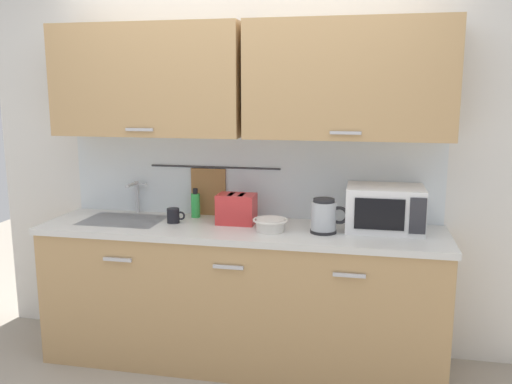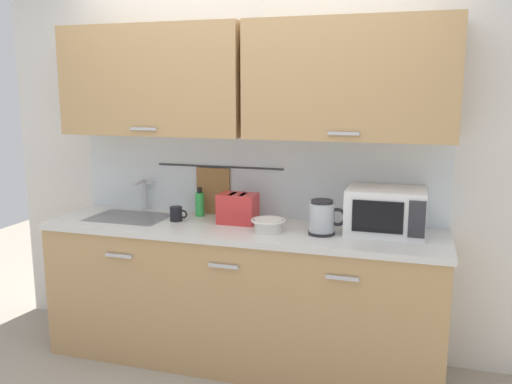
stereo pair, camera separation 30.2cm
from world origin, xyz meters
name	(u,v)px [view 1 (the left image)]	position (x,y,z in m)	size (l,w,h in m)	color
ground	(230,384)	(0.00, 0.00, 0.00)	(8.00, 8.00, 0.00)	#9E9384
counter_unit	(239,294)	(-0.01, 0.30, 0.46)	(2.53, 0.64, 0.90)	tan
back_wall_assembly	(248,124)	(0.00, 0.53, 1.52)	(3.70, 0.41, 2.50)	silver
sink_faucet	(136,193)	(-0.80, 0.53, 1.04)	(0.09, 0.17, 0.22)	#B2B5BA
microwave	(385,208)	(0.88, 0.41, 1.04)	(0.46, 0.35, 0.27)	white
electric_kettle	(324,216)	(0.52, 0.27, 1.00)	(0.23, 0.16, 0.21)	black
dish_soap_bottle	(196,205)	(-0.36, 0.49, 0.99)	(0.06, 0.06, 0.20)	green
mug_near_sink	(174,216)	(-0.44, 0.31, 0.95)	(0.12, 0.08, 0.09)	black
mixing_bowl	(270,224)	(0.20, 0.24, 0.94)	(0.21, 0.21, 0.08)	silver
toaster	(236,209)	(-0.05, 0.38, 1.00)	(0.26, 0.17, 0.19)	red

